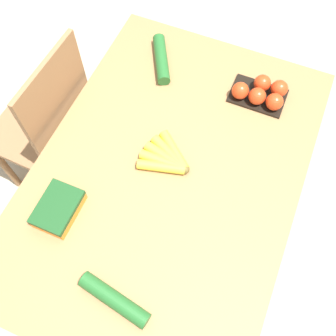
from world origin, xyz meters
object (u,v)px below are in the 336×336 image
Objects in this scene: banana_bunch at (167,158)px; cucumber_far at (114,300)px; tomato_pack at (262,93)px; cucumber_near at (161,59)px; carrot_bag at (58,208)px; chair at (49,127)px.

cucumber_far reaches higher than banana_bunch.
cucumber_near is at bearing 87.89° from tomato_pack.
tomato_pack reaches higher than carrot_bag.
carrot_bag is (-0.40, -0.35, 0.26)m from chair.
banana_bunch is 0.43m from carrot_bag.
cucumber_near is at bearing 133.22° from chair.
tomato_pack is 0.89× the size of cucumber_far.
chair is 0.93m from cucumber_far.
banana_bunch is (-0.07, -0.62, 0.25)m from chair.
chair is 5.03× the size of banana_bunch.
chair is 0.96m from tomato_pack.
cucumber_near is at bearing 25.82° from banana_bunch.
cucumber_near is (0.02, 0.44, -0.01)m from tomato_pack.
chair is at bearing 41.46° from carrot_bag.
banana_bunch is at bearing -38.75° from carrot_bag.
cucumber_far is (-0.95, -0.25, 0.00)m from cucumber_near.
tomato_pack is 0.96m from cucumber_far.
cucumber_near is 0.96× the size of cucumber_far.
cucumber_far is at bearing -165.27° from cucumber_near.
carrot_bag is at bearing 43.66° from chair.
banana_bunch is 0.87× the size of tomato_pack.
cucumber_near is 0.99m from cucumber_far.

